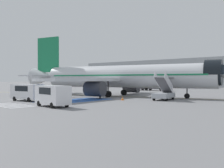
% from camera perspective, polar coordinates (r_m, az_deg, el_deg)
% --- Properties ---
extents(ground_plane, '(600.00, 600.00, 0.00)m').
position_cam_1_polar(ground_plane, '(47.13, 2.92, -2.74)').
color(ground_plane, slate).
extents(apron_leadline_yellow, '(74.69, 14.46, 0.01)m').
position_cam_1_polar(apron_leadline_yellow, '(47.49, 2.69, -2.71)').
color(apron_leadline_yellow, gold).
rests_on(apron_leadline_yellow, ground_plane).
extents(apron_stand_patch_blue, '(5.43, 11.59, 0.01)m').
position_cam_1_polar(apron_stand_patch_blue, '(38.64, -7.97, -3.56)').
color(apron_stand_patch_blue, '#2856A8').
rests_on(apron_stand_patch_blue, ground_plane).
extents(apron_walkway_bar_1, '(0.44, 3.60, 0.01)m').
position_cam_1_polar(apron_walkway_bar_1, '(34.93, -22.69, -4.12)').
color(apron_walkway_bar_1, silver).
rests_on(apron_walkway_bar_1, ground_plane).
extents(apron_walkway_bar_2, '(0.44, 3.60, 0.01)m').
position_cam_1_polar(apron_walkway_bar_2, '(33.88, -21.74, -4.27)').
color(apron_walkway_bar_2, silver).
rests_on(apron_walkway_bar_2, ground_plane).
extents(apron_walkway_bar_3, '(0.44, 3.60, 0.01)m').
position_cam_1_polar(apron_walkway_bar_3, '(32.83, -20.73, -4.42)').
color(apron_walkway_bar_3, silver).
rests_on(apron_walkway_bar_3, ground_plane).
extents(apron_walkway_bar_4, '(0.44, 3.60, 0.01)m').
position_cam_1_polar(apron_walkway_bar_4, '(31.80, -19.65, -4.59)').
color(apron_walkway_bar_4, silver).
rests_on(apron_walkway_bar_4, ground_plane).
extents(apron_walkway_bar_5, '(0.44, 3.60, 0.01)m').
position_cam_1_polar(apron_walkway_bar_5, '(30.78, -18.50, -4.77)').
color(apron_walkway_bar_5, silver).
rests_on(apron_walkway_bar_5, ground_plane).
extents(airliner, '(42.47, 32.74, 12.05)m').
position_cam_1_polar(airliner, '(47.70, 1.96, 1.63)').
color(airliner, silver).
rests_on(airliner, ground_plane).
extents(boarding_stairs_forward, '(3.06, 5.50, 4.19)m').
position_cam_1_polar(boarding_stairs_forward, '(39.93, 11.21, -1.98)').
color(boarding_stairs_forward, '#ADB2BA').
rests_on(boarding_stairs_forward, ground_plane).
extents(fuel_tanker, '(10.01, 3.10, 3.22)m').
position_cam_1_polar(fuel_tanker, '(73.74, 8.55, -0.15)').
color(fuel_tanker, '#38383D').
rests_on(fuel_tanker, ground_plane).
extents(service_van_0, '(5.25, 2.37, 2.38)m').
position_cam_1_polar(service_van_0, '(39.13, -18.05, -1.49)').
color(service_van_0, silver).
rests_on(service_van_0, ground_plane).
extents(service_van_2, '(5.05, 2.63, 2.39)m').
position_cam_1_polar(service_van_2, '(30.14, -12.80, -2.18)').
color(service_van_2, silver).
rests_on(service_van_2, ground_plane).
extents(ground_crew_0, '(0.49, 0.41, 1.64)m').
position_cam_1_polar(ground_crew_0, '(41.90, -2.61, -1.92)').
color(ground_crew_0, '#2D2D33').
rests_on(ground_crew_0, ground_plane).
extents(ground_crew_1, '(0.48, 0.36, 1.80)m').
position_cam_1_polar(ground_crew_1, '(46.40, -9.72, -1.53)').
color(ground_crew_1, black).
rests_on(ground_crew_1, ground_plane).
extents(traffic_cone_0, '(0.48, 0.48, 0.53)m').
position_cam_1_polar(traffic_cone_0, '(38.74, 2.31, -3.16)').
color(traffic_cone_0, orange).
rests_on(traffic_cone_0, ground_plane).
extents(terminal_building, '(127.08, 12.10, 12.00)m').
position_cam_1_polar(terminal_building, '(117.09, 19.82, 2.37)').
color(terminal_building, '#9EA3A8').
rests_on(terminal_building, ground_plane).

